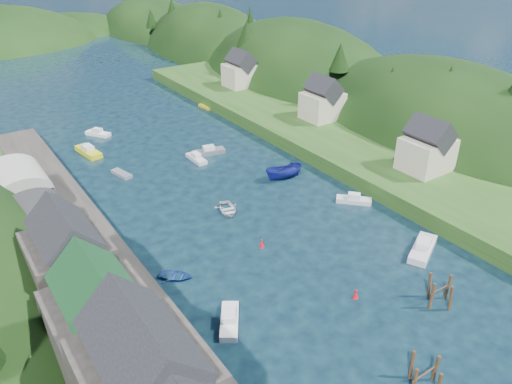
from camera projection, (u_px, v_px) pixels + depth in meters
ground at (183, 162)px, 84.31m from camera, size 600.00×600.00×0.00m
hillside_right at (297, 112)px, 128.34m from camera, size 36.00×245.56×48.00m
far_hills at (31, 69)px, 180.01m from camera, size 103.00×68.00×44.00m
hill_trees at (150, 76)px, 90.89m from camera, size 88.60×145.89×12.21m
quay_left at (104, 314)px, 50.13m from camera, size 12.00×110.00×2.00m
terrace_left_grass at (31, 341)px, 46.53m from camera, size 12.00×110.00×2.50m
quayside_buildings at (130, 367)px, 36.37m from camera, size 8.00×35.84×12.90m
boat_sheds at (30, 205)px, 60.89m from camera, size 7.00×21.00×7.50m
terrace_right at (333, 142)px, 88.91m from camera, size 16.00×120.00×2.40m
right_bank_cottages at (317, 101)px, 94.24m from camera, size 9.00×59.24×8.41m
piling_cluster_near at (425, 378)px, 42.74m from camera, size 3.38×3.14×3.66m
piling_cluster_far at (440, 293)px, 52.34m from camera, size 3.15×2.95×3.80m
channel_buoy_near at (356, 294)px, 53.54m from camera, size 0.70×0.70×1.10m
channel_buoy_far at (262, 244)px, 61.97m from camera, size 0.70×0.70×1.10m
moored_boats at (270, 227)px, 64.92m from camera, size 35.14×92.61×2.45m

